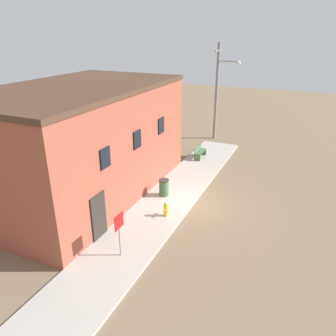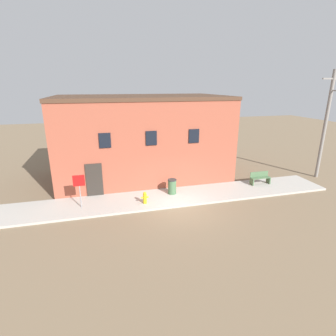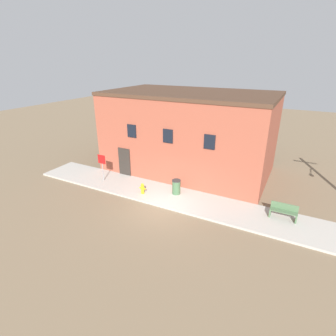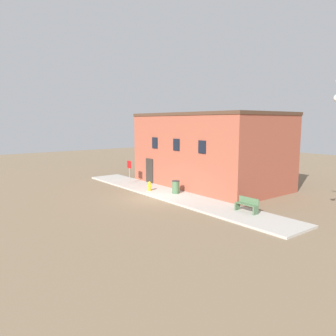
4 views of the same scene
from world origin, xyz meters
name	(u,v)px [view 2 (image 2 of 4)]	position (x,y,z in m)	size (l,w,h in m)	color
ground_plane	(179,208)	(0.00, 0.00, 0.00)	(80.00, 80.00, 0.00)	#7A664C
sidewalk	(173,197)	(0.00, 1.40, 0.06)	(20.67, 2.81, 0.13)	#B2ADA3
brick_building	(142,137)	(-1.03, 6.32, 3.02)	(12.21, 7.14, 6.04)	#9E4C38
fire_hydrant	(145,198)	(-1.86, 0.83, 0.49)	(0.45, 0.21, 0.72)	gold
stop_sign	(79,185)	(-5.44, 1.23, 1.47)	(0.63, 0.06, 1.93)	gray
bench	(260,178)	(6.50, 1.93, 0.55)	(1.40, 0.44, 0.85)	#4C6B47
trash_bin	(172,186)	(0.07, 1.82, 0.61)	(0.56, 0.56, 0.95)	#426642
utility_pole	(327,122)	(11.79, 2.30, 4.22)	(1.80, 1.92, 7.81)	gray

